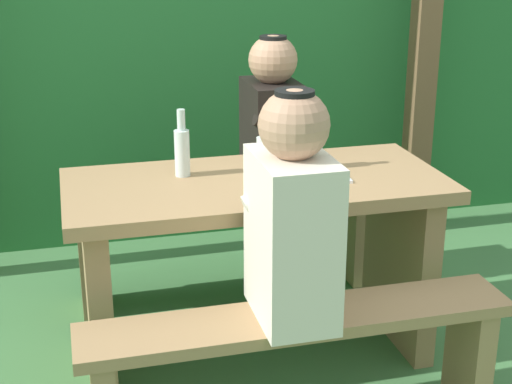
{
  "coord_description": "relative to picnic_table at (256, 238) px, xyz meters",
  "views": [
    {
      "loc": [
        -0.66,
        -2.56,
        1.62
      ],
      "look_at": [
        0.0,
        0.0,
        0.68
      ],
      "focal_mm": 53.24,
      "sensor_mm": 36.0,
      "label": 1
    }
  ],
  "objects": [
    {
      "name": "bench_near",
      "position": [
        0.0,
        -0.54,
        -0.17
      ],
      "size": [
        1.4,
        0.24,
        0.46
      ],
      "color": "#9E7A51",
      "rests_on": "ground_plane"
    },
    {
      "name": "person_black_coat",
      "position": [
        0.21,
        0.54,
        0.29
      ],
      "size": [
        0.25,
        0.35,
        0.72
      ],
      "color": "black",
      "rests_on": "bench_far"
    },
    {
      "name": "pergola_post_right",
      "position": [
        1.17,
        1.04,
        0.61
      ],
      "size": [
        0.12,
        0.12,
        2.23
      ],
      "primitive_type": "cube",
      "color": "brown",
      "rests_on": "ground_plane"
    },
    {
      "name": "hedge_backdrop",
      "position": [
        0.0,
        1.82,
        0.47
      ],
      "size": [
        6.4,
        1.08,
        1.94
      ],
      "primitive_type": "cube",
      "color": "#256930",
      "rests_on": "ground_plane"
    },
    {
      "name": "drinking_glass",
      "position": [
        0.04,
        -0.11,
        0.27
      ],
      "size": [
        0.07,
        0.07,
        0.08
      ],
      "primitive_type": "cylinder",
      "color": "silver",
      "rests_on": "picnic_table"
    },
    {
      "name": "bottle_center",
      "position": [
        0.04,
        0.02,
        0.32
      ],
      "size": [
        0.06,
        0.06,
        0.22
      ],
      "color": "silver",
      "rests_on": "picnic_table"
    },
    {
      "name": "cell_phone",
      "position": [
        0.3,
        -0.06,
        0.24
      ],
      "size": [
        0.08,
        0.15,
        0.01
      ],
      "primitive_type": "cube",
      "rotation": [
        0.0,
        0.0,
        -0.09
      ],
      "color": "silver",
      "rests_on": "picnic_table"
    },
    {
      "name": "bottle_left",
      "position": [
        0.24,
        0.07,
        0.33
      ],
      "size": [
        0.06,
        0.06,
        0.25
      ],
      "color": "silver",
      "rests_on": "picnic_table"
    },
    {
      "name": "picnic_table",
      "position": [
        0.0,
        0.0,
        0.0
      ],
      "size": [
        1.4,
        0.64,
        0.73
      ],
      "color": "#9E7A51",
      "rests_on": "ground_plane"
    },
    {
      "name": "bottle_right",
      "position": [
        -0.25,
        0.11,
        0.33
      ],
      "size": [
        0.06,
        0.06,
        0.25
      ],
      "color": "silver",
      "rests_on": "picnic_table"
    },
    {
      "name": "bench_far",
      "position": [
        0.0,
        0.54,
        -0.17
      ],
      "size": [
        1.4,
        0.24,
        0.46
      ],
      "color": "#9E7A51",
      "rests_on": "ground_plane"
    },
    {
      "name": "person_white_shirt",
      "position": [
        -0.03,
        -0.54,
        0.29
      ],
      "size": [
        0.25,
        0.35,
        0.72
      ],
      "color": "silver",
      "rests_on": "bench_near"
    },
    {
      "name": "ground_plane",
      "position": [
        0.0,
        0.0,
        -0.5
      ],
      "size": [
        12.0,
        12.0,
        0.0
      ],
      "primitive_type": "plane",
      "color": "#417440"
    }
  ]
}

